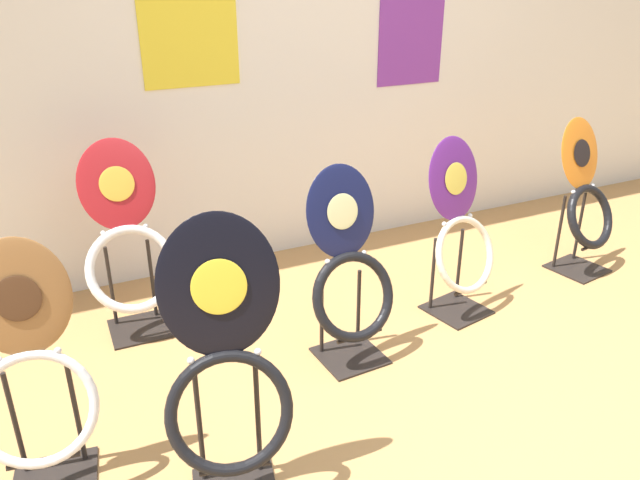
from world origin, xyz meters
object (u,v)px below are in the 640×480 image
Objects in this scene: toilet_seat_display_navy_moon at (350,279)px; paint_can at (226,299)px; toilet_seat_display_crimson_swirl at (129,251)px; toilet_seat_display_jazz_black at (226,374)px; toilet_seat_display_orange_sun at (586,204)px; toilet_seat_display_purple_note at (460,232)px; toilet_seat_display_woodgrain at (32,379)px.

paint_can is at bearing 124.08° from toilet_seat_display_navy_moon.
toilet_seat_display_crimson_swirl is 1.21m from toilet_seat_display_jazz_black.
toilet_seat_display_orange_sun reaches higher than paint_can.
toilet_seat_display_purple_note is 0.91× the size of toilet_seat_display_jazz_black.
toilet_seat_display_purple_note is at bearing -175.81° from toilet_seat_display_orange_sun.
toilet_seat_display_crimson_swirl is 1.00m from toilet_seat_display_woodgrain.
toilet_seat_display_crimson_swirl is 0.93× the size of toilet_seat_display_jazz_black.
toilet_seat_display_purple_note is (0.69, 0.14, 0.04)m from toilet_seat_display_navy_moon.
toilet_seat_display_woodgrain is at bearing -138.02° from paint_can.
toilet_seat_display_crimson_swirl is (-0.82, 0.67, 0.02)m from toilet_seat_display_navy_moon.
toilet_seat_display_woodgrain is at bearing -117.40° from toilet_seat_display_crimson_swirl.
toilet_seat_display_woodgrain is 0.90× the size of toilet_seat_display_jazz_black.
paint_can is at bearing 157.69° from toilet_seat_display_purple_note.
toilet_seat_display_purple_note reaches higher than toilet_seat_display_navy_moon.
toilet_seat_display_crimson_swirl is at bearing 169.28° from toilet_seat_display_orange_sun.
toilet_seat_display_orange_sun is 2.46m from toilet_seat_display_jazz_black.
toilet_seat_display_orange_sun is at bearing -10.72° from toilet_seat_display_crimson_swirl.
toilet_seat_display_woodgrain is (-1.28, -0.22, 0.04)m from toilet_seat_display_navy_moon.
toilet_seat_display_orange_sun is 0.97× the size of toilet_seat_display_purple_note.
paint_can is at bearing 73.20° from toilet_seat_display_jazz_black.
toilet_seat_display_orange_sun is at bearing 17.45° from toilet_seat_display_jazz_black.
toilet_seat_display_purple_note is 4.95× the size of paint_can.
toilet_seat_display_crimson_swirl is at bearing 94.42° from toilet_seat_display_jazz_black.
toilet_seat_display_woodgrain is at bearing -169.72° from toilet_seat_display_purple_note.
toilet_seat_display_orange_sun is 1.63m from toilet_seat_display_navy_moon.
toilet_seat_display_navy_moon is 0.97× the size of toilet_seat_display_crimson_swirl.
toilet_seat_display_navy_moon is 0.76m from paint_can.
toilet_seat_display_navy_moon is at bearing -168.88° from toilet_seat_display_purple_note.
toilet_seat_display_woodgrain is at bearing -170.17° from toilet_seat_display_navy_moon.
toilet_seat_display_crimson_swirl reaches higher than toilet_seat_display_woodgrain.
toilet_seat_display_orange_sun is 2.48m from toilet_seat_display_crimson_swirl.
toilet_seat_display_purple_note is 1.57m from toilet_seat_display_jazz_black.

